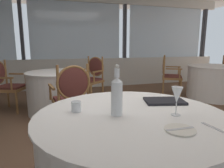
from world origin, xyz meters
TOP-DOWN VIEW (x-y plane):
  - ground_plane at (0.00, 0.00)m, footprint 12.34×12.34m
  - window_wall_far at (-0.00, 3.56)m, footprint 9.20×0.14m
  - foreground_table at (-0.17, -1.01)m, footprint 1.34×1.34m
  - side_plate at (-0.03, -1.36)m, footprint 0.17×0.17m
  - butter_knife at (-0.03, -1.36)m, footprint 0.17×0.02m
  - dinner_fork at (0.18, -1.39)m, footprint 0.04×0.19m
  - water_bottle at (-0.28, -1.02)m, footprint 0.08×0.08m
  - wine_glass at (0.10, -1.13)m, footprint 0.08×0.08m
  - water_tumbler at (-0.54, -0.86)m, footprint 0.07×0.07m
  - menu_book at (0.19, -0.83)m, footprint 0.36×0.28m
  - background_table_0 at (-0.62, 1.47)m, footprint 1.12×1.12m
  - dining_chair_0_0 at (-1.55, 1.82)m, footprint 0.59×0.63m
  - dining_chair_0_1 at (-0.46, 0.49)m, footprint 0.59×0.53m
  - dining_chair_0_2 at (0.15, 2.10)m, footprint 0.65×0.66m
  - background_table_1 at (2.95, 1.47)m, footprint 1.27×1.27m
  - dining_chair_1_2 at (2.03, 2.02)m, footprint 0.63×0.65m

SIDE VIEW (x-z plane):
  - ground_plane at x=0.00m, z-range 0.00..0.00m
  - foreground_table at x=-0.17m, z-range 0.00..0.76m
  - background_table_1 at x=2.95m, z-range 0.00..0.76m
  - background_table_0 at x=-0.62m, z-range 0.00..0.76m
  - dining_chair_0_0 at x=-1.55m, z-range 0.08..1.03m
  - dining_chair_0_1 at x=-0.46m, z-range 0.07..1.05m
  - dining_chair_0_2 at x=0.15m, z-range 0.08..1.06m
  - dining_chair_1_2 at x=2.03m, z-range 0.08..1.07m
  - dinner_fork at x=0.18m, z-range 0.76..0.76m
  - side_plate at x=-0.03m, z-range 0.76..0.77m
  - menu_book at x=0.19m, z-range 0.76..0.78m
  - butter_knife at x=-0.03m, z-range 0.77..0.77m
  - water_tumbler at x=-0.54m, z-range 0.76..0.83m
  - wine_glass at x=0.10m, z-range 0.80..0.99m
  - water_bottle at x=-0.28m, z-range 0.72..1.07m
  - window_wall_far at x=0.00m, z-range -0.26..2.40m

